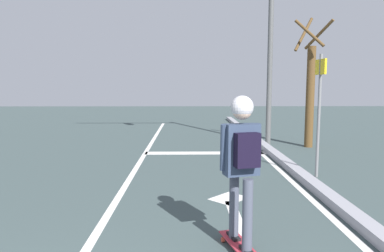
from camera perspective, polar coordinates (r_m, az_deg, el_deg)
The scene contains 11 objects.
lane_line_center at distance 7.39m, azimuth -9.78°, elevation -7.97°, with size 0.12×20.00×0.01m, color silver.
lane_line_curbside at distance 7.58m, azimuth 14.85°, elevation -7.73°, with size 0.12×20.00×0.01m, color silver.
stop_bar at distance 9.72m, azimuth 2.25°, elevation -4.35°, with size 3.32×0.40×0.01m, color silver.
lane_arrow_stem at distance 5.17m, azimuth 7.07°, elevation -14.41°, with size 0.16×1.40×0.01m, color silver.
lane_arrow_head at distance 5.96m, azimuth 5.93°, elevation -11.49°, with size 0.56×0.44×0.01m, color silver.
curb_strip at distance 7.64m, azimuth 16.69°, elevation -7.17°, with size 0.24×24.00×0.14m, color #95949C.
skateboard at distance 4.20m, azimuth 7.71°, elevation -18.54°, with size 0.40×0.84×0.09m.
skater at distance 3.86m, azimuth 8.05°, elevation -4.19°, with size 0.45×0.62×1.66m.
traffic_signal_mast at distance 11.33m, azimuth 7.28°, elevation 17.25°, with size 4.89×0.34×5.82m.
street_sign_post at distance 7.45m, azimuth 19.85°, elevation 4.24°, with size 0.06×0.44×2.46m.
roadside_tree at distance 11.08m, azimuth 18.49°, elevation 5.61°, with size 1.11×1.13×3.87m.
Camera 1 is at (1.00, -1.07, 1.85)m, focal length 33.11 mm.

